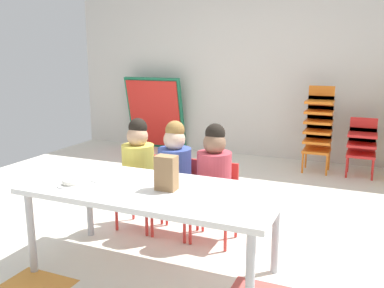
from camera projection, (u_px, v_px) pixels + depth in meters
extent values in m
cube|color=silver|center=(185.00, 223.00, 3.62)|extent=(5.75, 5.25, 0.02)
cube|color=#B24C47|center=(262.00, 197.00, 4.25)|extent=(0.43, 0.43, 0.00)
cube|color=#478C51|center=(250.00, 212.00, 3.85)|extent=(0.43, 0.43, 0.00)
cube|color=silver|center=(250.00, 212.00, 3.85)|extent=(0.43, 0.43, 0.00)
cube|color=silver|center=(89.00, 187.00, 4.54)|extent=(0.43, 0.43, 0.00)
cube|color=orange|center=(250.00, 212.00, 3.85)|extent=(0.43, 0.43, 0.00)
cube|color=silver|center=(352.00, 250.00, 3.10)|extent=(0.43, 0.43, 0.00)
cube|color=beige|center=(264.00, 59.00, 5.68)|extent=(5.75, 0.10, 2.69)
cube|color=white|center=(152.00, 190.00, 2.67)|extent=(1.64, 0.74, 0.04)
cylinder|color=#B2B2B7|center=(31.00, 233.00, 2.74)|extent=(0.05, 0.05, 0.55)
cylinder|color=#B2B2B7|center=(250.00, 280.00, 2.17)|extent=(0.05, 0.05, 0.55)
cylinder|color=#B2B2B7|center=(89.00, 202.00, 3.30)|extent=(0.05, 0.05, 0.55)
cylinder|color=#B2B2B7|center=(276.00, 233.00, 2.73)|extent=(0.05, 0.05, 0.55)
cube|color=red|center=(139.00, 193.00, 3.44)|extent=(0.32, 0.30, 0.03)
cube|color=red|center=(147.00, 171.00, 3.54)|extent=(0.29, 0.02, 0.30)
cylinder|color=#D8C64C|center=(138.00, 168.00, 3.39)|extent=(0.29, 0.29, 0.38)
sphere|color=tan|center=(137.00, 136.00, 3.33)|extent=(0.17, 0.17, 0.17)
sphere|color=black|center=(138.00, 127.00, 3.33)|extent=(0.15, 0.15, 0.15)
cylinder|color=red|center=(116.00, 214.00, 3.41)|extent=(0.02, 0.02, 0.28)
cylinder|color=red|center=(147.00, 219.00, 3.30)|extent=(0.02, 0.02, 0.28)
cylinder|color=red|center=(133.00, 203.00, 3.64)|extent=(0.02, 0.02, 0.28)
cylinder|color=red|center=(162.00, 208.00, 3.53)|extent=(0.02, 0.02, 0.28)
cube|color=red|center=(175.00, 199.00, 3.31)|extent=(0.32, 0.30, 0.03)
cube|color=red|center=(183.00, 176.00, 3.41)|extent=(0.29, 0.02, 0.30)
cylinder|color=#384C99|center=(175.00, 172.00, 3.26)|extent=(0.29, 0.29, 0.38)
sphere|color=beige|center=(174.00, 140.00, 3.21)|extent=(0.17, 0.17, 0.17)
sphere|color=olive|center=(175.00, 130.00, 3.20)|extent=(0.15, 0.15, 0.15)
cylinder|color=red|center=(152.00, 220.00, 3.28)|extent=(0.02, 0.02, 0.28)
cylinder|color=red|center=(184.00, 225.00, 3.17)|extent=(0.02, 0.02, 0.28)
cylinder|color=red|center=(167.00, 209.00, 3.51)|extent=(0.02, 0.02, 0.28)
cylinder|color=red|center=(197.00, 214.00, 3.41)|extent=(0.02, 0.02, 0.28)
cube|color=red|center=(214.00, 205.00, 3.18)|extent=(0.32, 0.30, 0.03)
cube|color=red|center=(221.00, 180.00, 3.29)|extent=(0.29, 0.02, 0.30)
cylinder|color=#BF3F4C|center=(214.00, 177.00, 3.14)|extent=(0.34, 0.34, 0.38)
sphere|color=#8C664C|center=(214.00, 143.00, 3.08)|extent=(0.17, 0.17, 0.17)
sphere|color=black|center=(215.00, 133.00, 3.08)|extent=(0.15, 0.15, 0.15)
cylinder|color=red|center=(190.00, 226.00, 3.15)|extent=(0.02, 0.02, 0.28)
cylinder|color=red|center=(225.00, 233.00, 3.05)|extent=(0.02, 0.02, 0.28)
cylinder|color=red|center=(203.00, 214.00, 3.39)|extent=(0.02, 0.02, 0.28)
cylinder|color=red|center=(236.00, 220.00, 3.28)|extent=(0.02, 0.02, 0.28)
cube|color=orange|center=(317.00, 151.00, 5.10)|extent=(0.32, 0.30, 0.03)
cube|color=orange|center=(318.00, 142.00, 5.20)|extent=(0.30, 0.02, 0.18)
cube|color=orange|center=(317.00, 141.00, 5.07)|extent=(0.32, 0.30, 0.03)
cube|color=orange|center=(319.00, 132.00, 5.18)|extent=(0.30, 0.02, 0.18)
cube|color=orange|center=(318.00, 132.00, 5.05)|extent=(0.32, 0.30, 0.03)
cube|color=orange|center=(320.00, 122.00, 5.15)|extent=(0.30, 0.02, 0.18)
cube|color=orange|center=(318.00, 122.00, 5.02)|extent=(0.32, 0.30, 0.03)
cube|color=orange|center=(320.00, 113.00, 5.13)|extent=(0.30, 0.02, 0.18)
cube|color=orange|center=(319.00, 112.00, 4.99)|extent=(0.32, 0.30, 0.03)
cube|color=orange|center=(321.00, 103.00, 5.10)|extent=(0.30, 0.02, 0.18)
cube|color=orange|center=(320.00, 102.00, 4.97)|extent=(0.32, 0.30, 0.03)
cube|color=orange|center=(322.00, 93.00, 5.07)|extent=(0.30, 0.02, 0.18)
cylinder|color=orange|center=(303.00, 163.00, 5.06)|extent=(0.02, 0.02, 0.26)
cylinder|color=orange|center=(327.00, 165.00, 4.95)|extent=(0.02, 0.02, 0.26)
cylinder|color=orange|center=(306.00, 158.00, 5.29)|extent=(0.02, 0.02, 0.26)
cylinder|color=orange|center=(329.00, 160.00, 5.19)|extent=(0.02, 0.02, 0.26)
cube|color=red|center=(361.00, 155.00, 4.90)|extent=(0.32, 0.30, 0.03)
cube|color=red|center=(362.00, 145.00, 5.01)|extent=(0.30, 0.02, 0.18)
cube|color=red|center=(362.00, 145.00, 4.88)|extent=(0.32, 0.30, 0.03)
cube|color=red|center=(363.00, 135.00, 4.98)|extent=(0.30, 0.02, 0.18)
cube|color=red|center=(363.00, 135.00, 4.85)|extent=(0.32, 0.30, 0.03)
cube|color=red|center=(364.00, 125.00, 4.96)|extent=(0.30, 0.02, 0.18)
cylinder|color=red|center=(347.00, 167.00, 4.87)|extent=(0.02, 0.02, 0.26)
cylinder|color=red|center=(373.00, 170.00, 4.76)|extent=(0.02, 0.02, 0.26)
cylinder|color=red|center=(348.00, 162.00, 5.10)|extent=(0.02, 0.02, 0.26)
cylinder|color=red|center=(373.00, 164.00, 4.99)|extent=(0.02, 0.02, 0.26)
cube|color=#19724C|center=(155.00, 113.00, 6.30)|extent=(0.90, 0.28, 1.09)
cube|color=red|center=(154.00, 114.00, 6.26)|extent=(0.83, 0.23, 0.99)
cube|color=#9E754C|center=(166.00, 173.00, 2.61)|extent=(0.13, 0.09, 0.22)
cylinder|color=white|center=(71.00, 185.00, 2.72)|extent=(0.18, 0.18, 0.01)
cylinder|color=white|center=(105.00, 179.00, 2.84)|extent=(0.18, 0.18, 0.01)
torus|color=white|center=(71.00, 182.00, 2.71)|extent=(0.11, 0.11, 0.03)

